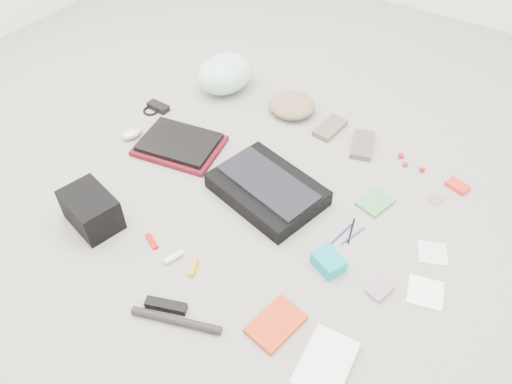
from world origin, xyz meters
The scene contains 33 objects.
ground_plane centered at (0.00, 0.00, 0.00)m, with size 4.00×4.00×0.00m, color gray.
messenger_bag centered at (0.02, 0.05, 0.04)m, with size 0.43×0.31×0.07m, color black.
bag_flap centered at (0.02, 0.05, 0.08)m, with size 0.42×0.19×0.01m, color black.
laptop_sleeve centered at (-0.47, 0.08, 0.01)m, with size 0.36×0.27×0.03m, color #5B0E19.
laptop centered at (-0.47, 0.08, 0.04)m, with size 0.33×0.24×0.02m, color black.
bike_helmet centered at (-0.57, 0.58, 0.09)m, with size 0.25×0.31×0.19m, color #B7F4E4.
beanie centered at (-0.19, 0.60, 0.04)m, with size 0.23×0.22×0.08m, color #826B50.
mitten_left centered at (0.04, 0.57, 0.01)m, with size 0.09×0.18×0.03m, color #63584A.
mitten_right centered at (0.22, 0.54, 0.01)m, with size 0.09×0.19×0.03m, color brown.
power_brick centered at (-0.75, 0.25, 0.02)m, with size 0.11×0.05×0.03m, color black.
cable_coil centered at (-0.77, 0.21, 0.01)m, with size 0.08×0.08×0.01m, color black.
mouse centered at (-0.70, 0.02, 0.02)m, with size 0.06×0.10×0.04m, color silver.
camera_bag centered at (-0.46, -0.45, 0.07)m, with size 0.22×0.15×0.14m, color black.
multitool centered at (-0.21, -0.40, 0.01)m, with size 0.08×0.02×0.01m, color #B70C02.
toiletry_tube_white centered at (-0.09, -0.41, 0.01)m, with size 0.02×0.02×0.08m, color silver.
toiletry_tube_orange centered at (0.00, -0.41, 0.01)m, with size 0.02×0.02×0.07m, color orange.
u_lock centered at (0.03, -0.58, 0.01)m, with size 0.14×0.04×0.03m, color black.
bike_pump centered at (0.09, -0.61, 0.01)m, with size 0.03×0.03×0.31m, color black.
book_red centered at (0.37, -0.43, 0.01)m, with size 0.12×0.18×0.02m, color red.
book_white centered at (0.57, -0.46, 0.01)m, with size 0.15×0.22×0.02m, color white.
notepad centered at (0.41, 0.25, 0.01)m, with size 0.10×0.14×0.02m, color #408849.
pen_blue centered at (0.37, 0.03, 0.00)m, with size 0.01×0.01×0.14m, color navy.
pen_black centered at (0.40, 0.07, 0.00)m, with size 0.01×0.01×0.13m, color black.
pen_navy centered at (0.41, 0.05, 0.00)m, with size 0.01×0.01×0.13m, color navy.
accordion_wallet centered at (0.40, -0.13, 0.03)m, with size 0.11×0.09×0.05m, color #0598A5.
card_deck centered at (0.60, -0.12, 0.01)m, with size 0.06×0.09×0.02m, color #A1748F.
napkin_top centered at (0.69, 0.14, 0.00)m, with size 0.10×0.10×0.01m, color silver.
napkin_bottom centered at (0.73, -0.04, 0.00)m, with size 0.12×0.12×0.01m, color white.
lollipop_a centered at (0.39, 0.58, 0.01)m, with size 0.03×0.03×0.03m, color red.
lollipop_b centered at (0.43, 0.53, 0.01)m, with size 0.02×0.02×0.02m, color red.
lollipop_c centered at (0.50, 0.54, 0.01)m, with size 0.02×0.02×0.02m, color #A11C00.
altoids_tin centered at (0.66, 0.53, 0.01)m, with size 0.09×0.06×0.02m, color red.
stamp_sheet centered at (0.61, 0.41, 0.00)m, with size 0.05×0.06×0.00m, color gray.
Camera 1 is at (0.77, -1.16, 1.48)m, focal length 35.00 mm.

